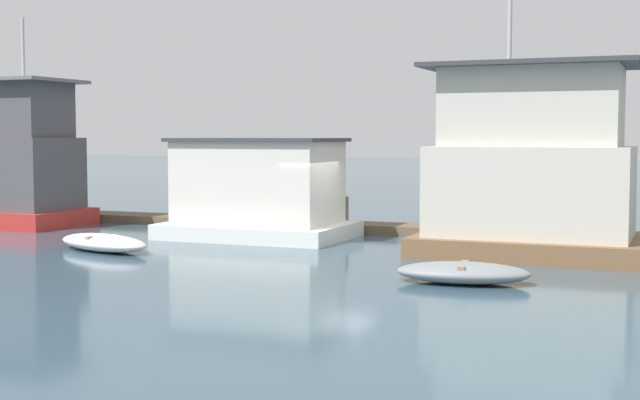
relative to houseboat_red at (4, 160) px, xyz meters
name	(u,v)px	position (x,y,z in m)	size (l,w,h in m)	color
ground_plane	(332,243)	(13.31, -0.53, -2.43)	(200.00, 200.00, 0.00)	#385160
dock_walkway	(368,228)	(13.31, 2.85, -2.28)	(42.40, 1.60, 0.30)	brown
houseboat_red	(4,160)	(0.00, 0.00, 0.00)	(5.80, 3.60, 7.58)	red
houseboat_white	(258,191)	(10.57, -0.16, -0.91)	(5.87, 3.97, 3.24)	white
houseboat_brown	(531,171)	(19.44, -1.12, -0.08)	(6.17, 4.12, 8.18)	brown
dinghy_white	(103,243)	(7.93, -4.87, -2.18)	(3.79, 2.38, 0.49)	white
dinghy_grey	(463,273)	(18.83, -6.44, -2.19)	(3.18, 1.85, 0.48)	gray
mooring_post_near_left	(345,216)	(12.84, 1.80, -1.79)	(0.24, 0.24, 1.28)	brown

